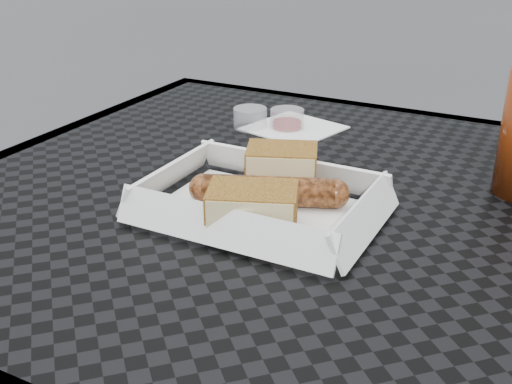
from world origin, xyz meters
TOP-DOWN VIEW (x-y plane):
  - patio_table at (0.00, 0.00)m, footprint 0.80×0.80m
  - food_tray at (0.00, -0.06)m, footprint 0.22×0.15m
  - bratwurst at (0.00, -0.04)m, footprint 0.17×0.09m
  - bread_near at (-0.00, 0.00)m, footprint 0.10×0.08m
  - bread_far at (0.02, -0.10)m, footprint 0.10×0.09m
  - veg_garnish at (0.05, -0.12)m, footprint 0.03×0.03m
  - napkin at (-0.08, 0.22)m, footprint 0.15×0.15m
  - condiment_cup_sauce at (-0.09, 0.21)m, footprint 0.05×0.05m
  - condiment_cup_empty at (-0.15, 0.19)m, footprint 0.05×0.05m

SIDE VIEW (x-z plane):
  - patio_table at x=0.00m, z-range 0.30..1.04m
  - napkin at x=-0.08m, z-range 0.74..0.75m
  - food_tray at x=0.00m, z-range 0.74..0.75m
  - veg_garnish at x=0.05m, z-range 0.75..0.75m
  - condiment_cup_sauce at x=-0.09m, z-range 0.74..0.78m
  - condiment_cup_empty at x=-0.15m, z-range 0.74..0.78m
  - bratwurst at x=0.00m, z-range 0.75..0.78m
  - bread_far at x=0.02m, z-range 0.75..0.79m
  - bread_near at x=0.00m, z-range 0.75..0.80m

